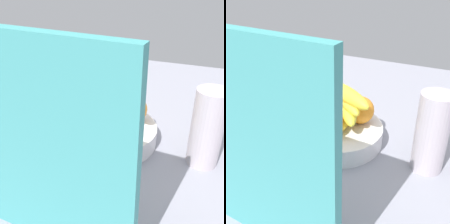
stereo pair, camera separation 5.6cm
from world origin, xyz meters
The scene contains 8 objects.
ground_plane centered at (0.00, 0.00, -1.50)cm, with size 180.00×140.00×3.00cm, color gray.
fruit_bowl centered at (-2.87, -1.52, 2.39)cm, with size 23.23×23.23×4.78cm, color white.
orange_front_left centered at (-2.68, 3.68, 8.35)cm, with size 7.15×7.15×7.15cm, color orange.
orange_front_right centered at (-7.34, -5.66, 8.35)cm, with size 7.15×7.15×7.15cm, color orange.
orange_center centered at (1.97, -3.43, 8.35)cm, with size 7.15×7.15×7.15cm, color orange.
banana_bunch centered at (-4.29, -3.66, 10.08)cm, with size 16.51×18.19×10.60cm.
cutting_board centered at (-4.21, 29.73, 18.00)cm, with size 28.00×1.80×36.00cm, color teal.
thermos_tumbler centered at (-25.89, -0.62, 9.41)cm, with size 7.26×7.26×18.81cm, color #BEAFB9.
Camera 1 is at (-24.15, 56.86, 43.20)cm, focal length 45.22 mm.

